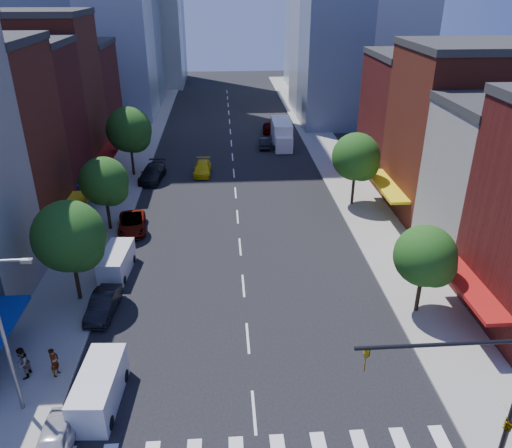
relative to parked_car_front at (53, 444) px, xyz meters
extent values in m
plane|color=black|center=(9.50, 1.96, -0.72)|extent=(220.00, 220.00, 0.00)
cube|color=gray|center=(-3.00, 41.96, -0.64)|extent=(5.00, 120.00, 0.15)
cube|color=gray|center=(22.00, 41.96, -0.64)|extent=(5.00, 120.00, 0.15)
cube|color=#4A1312|center=(-11.50, 30.96, 6.78)|extent=(12.00, 8.00, 15.00)
cube|color=maroon|center=(-11.50, 39.46, 7.78)|extent=(12.00, 9.00, 17.00)
cube|color=#4A1312|center=(-11.50, 48.96, 5.78)|extent=(12.00, 10.00, 13.00)
cube|color=maroon|center=(30.50, 25.96, 6.78)|extent=(12.00, 10.00, 15.00)
cube|color=#4A1312|center=(30.50, 35.96, 5.78)|extent=(12.00, 10.00, 13.00)
cylinder|color=black|center=(16.50, -2.54, 7.03)|extent=(7.00, 0.16, 0.16)
imported|color=gold|center=(13.50, -2.54, 6.43)|extent=(0.22, 0.18, 1.10)
imported|color=gold|center=(20.00, -2.54, 2.63)|extent=(0.48, 2.24, 0.90)
cylinder|color=slate|center=(-2.50, 2.96, 3.93)|extent=(0.20, 0.20, 9.00)
cylinder|color=slate|center=(-1.50, 2.96, 8.23)|extent=(2.00, 0.14, 0.14)
cube|color=slate|center=(-0.60, 2.96, 8.18)|extent=(0.50, 0.25, 0.18)
cylinder|color=black|center=(-2.00, 12.96, 1.39)|extent=(0.28, 0.28, 3.92)
sphere|color=#134112|center=(-2.00, 12.96, 4.33)|extent=(4.80, 4.80, 4.80)
sphere|color=#134112|center=(-1.40, 12.66, 3.63)|extent=(3.36, 3.36, 3.36)
cylinder|color=black|center=(-2.00, 23.96, 1.25)|extent=(0.28, 0.28, 3.64)
sphere|color=#134112|center=(-2.00, 23.96, 3.98)|extent=(4.20, 4.20, 4.20)
sphere|color=#134112|center=(-1.40, 23.66, 3.33)|extent=(2.94, 2.94, 2.94)
cylinder|color=black|center=(-2.00, 37.96, 1.53)|extent=(0.28, 0.28, 4.20)
sphere|color=#134112|center=(-2.00, 37.96, 4.68)|extent=(5.00, 5.00, 5.00)
sphere|color=#134112|center=(-1.40, 37.66, 3.93)|extent=(3.50, 3.50, 3.50)
cylinder|color=black|center=(21.00, 9.96, 1.11)|extent=(0.28, 0.28, 3.36)
sphere|color=#134112|center=(21.00, 9.96, 3.63)|extent=(4.00, 4.00, 4.00)
sphere|color=#134112|center=(21.60, 9.66, 3.03)|extent=(2.80, 2.80, 2.80)
cylinder|color=black|center=(21.00, 27.96, 1.39)|extent=(0.28, 0.28, 3.92)
sphere|color=#134112|center=(21.00, 27.96, 4.33)|extent=(4.60, 4.60, 4.60)
sphere|color=#134112|center=(21.60, 27.66, 3.63)|extent=(3.22, 3.22, 3.22)
imported|color=#BAB9BE|center=(0.00, 0.00, 0.00)|extent=(1.76, 4.25, 1.44)
imported|color=black|center=(0.00, 11.24, -0.01)|extent=(1.90, 4.46, 1.43)
imported|color=#999999|center=(0.00, 23.69, -0.02)|extent=(2.93, 5.28, 1.40)
imported|color=black|center=(0.32, 36.46, 0.10)|extent=(2.95, 5.87, 1.63)
cube|color=silver|center=(1.49, 3.15, 0.29)|extent=(2.23, 4.93, 2.02)
cube|color=black|center=(1.37, 1.32, 0.58)|extent=(1.84, 1.07, 0.87)
cylinder|color=black|center=(0.52, 1.57, -0.38)|extent=(0.29, 0.75, 0.73)
cylinder|color=black|center=(2.25, 1.46, -0.38)|extent=(0.29, 0.75, 0.73)
cylinder|color=black|center=(0.72, 4.84, -0.38)|extent=(0.29, 0.75, 0.73)
cylinder|color=black|center=(2.46, 4.73, -0.38)|extent=(0.29, 0.75, 0.73)
cube|color=silver|center=(0.00, 16.43, 0.23)|extent=(2.16, 4.66, 1.91)
cube|color=black|center=(-0.13, 14.71, 0.51)|extent=(1.74, 1.04, 0.82)
cylinder|color=black|center=(-0.93, 14.96, -0.40)|extent=(0.28, 0.71, 0.69)
cylinder|color=black|center=(0.69, 14.83, -0.40)|extent=(0.28, 0.71, 0.69)
cylinder|color=black|center=(-0.69, 18.03, -0.40)|extent=(0.28, 0.71, 0.69)
cylinder|color=black|center=(0.93, 17.90, -0.40)|extent=(0.28, 0.71, 0.69)
imported|color=yellow|center=(5.88, 38.07, -0.03)|extent=(2.11, 4.80, 1.37)
imported|color=black|center=(13.91, 47.70, -0.05)|extent=(1.61, 4.14, 1.34)
imported|color=#999999|center=(15.23, 55.30, 0.05)|extent=(2.10, 4.62, 1.54)
cube|color=silver|center=(16.33, 49.11, 0.91)|extent=(2.61, 6.68, 3.26)
cube|color=silver|center=(16.23, 45.24, 0.40)|extent=(2.29, 1.89, 2.04)
cylinder|color=black|center=(15.13, 46.09, -0.26)|extent=(0.33, 0.92, 0.92)
cylinder|color=black|center=(17.37, 46.03, -0.26)|extent=(0.33, 0.92, 0.92)
cylinder|color=black|center=(15.25, 50.66, -0.26)|extent=(0.33, 0.92, 0.92)
cylinder|color=black|center=(17.49, 50.61, -0.26)|extent=(0.33, 0.92, 0.92)
imported|color=#999999|center=(-1.43, 5.32, 0.33)|extent=(0.59, 0.75, 1.80)
imported|color=#999999|center=(-3.15, 5.27, 0.41)|extent=(0.77, 0.97, 1.95)
camera|label=1|loc=(8.29, -16.99, 19.40)|focal=35.00mm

